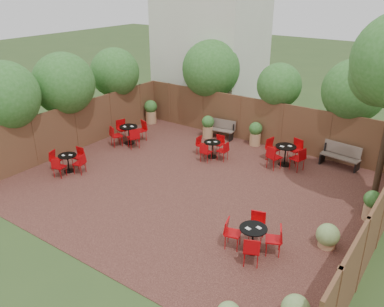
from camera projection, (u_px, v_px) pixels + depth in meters
The scene contains 12 objects.
ground at pixel (194, 187), 14.10m from camera, with size 80.00×80.00×0.00m, color #354F23.
courtyard_paving at pixel (194, 187), 14.10m from camera, with size 12.00×10.00×0.02m, color #381B17.
fence_back at pixel (260, 122), 17.45m from camera, with size 12.00×0.08×2.00m, color brown.
fence_left at pixel (77, 127), 16.87m from camera, with size 0.08×10.00×2.00m, color brown.
fence_right at pixel (381, 216), 10.53m from camera, with size 0.08×10.00×2.00m, color brown.
neighbour_building at pixel (211, 35), 20.87m from camera, with size 5.00×4.00×8.00m, color silver.
overhang_foliage at pixel (176, 85), 16.34m from camera, with size 15.60×10.85×2.71m.
park_bench_left at pixel (220, 128), 18.30m from camera, with size 1.39×0.60×0.84m.
park_bench_right at pixel (341, 155), 15.43m from camera, with size 1.51×0.66×0.91m.
bistro_tables at pixel (191, 160), 15.13m from camera, with size 9.59×7.19×0.91m.
planters at pixel (218, 132), 17.49m from camera, with size 11.77×3.89×1.17m.
low_shrubs at pixel (296, 278), 9.34m from camera, with size 1.67×4.47×0.68m.
Camera 1 is at (7.14, -10.21, 6.71)m, focal length 37.64 mm.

